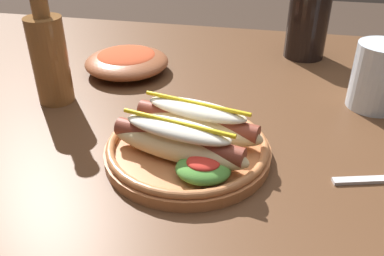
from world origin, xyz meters
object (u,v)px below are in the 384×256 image
water_cup (379,76)px  side_bowl (127,61)px  glass_bottle (49,55)px  soda_cup (307,27)px  hot_dog_plate (188,142)px

water_cup → side_bowl: 0.48m
glass_bottle → side_bowl: glass_bottle is taller
glass_bottle → soda_cup: bearing=36.0°
glass_bottle → hot_dog_plate: bearing=-24.9°
soda_cup → side_bowl: 0.40m
soda_cup → glass_bottle: bearing=-144.0°
soda_cup → glass_bottle: 0.54m
water_cup → soda_cup: bearing=117.1°
soda_cup → side_bowl: (-0.36, -0.17, -0.04)m
water_cup → glass_bottle: glass_bottle is taller
water_cup → hot_dog_plate: bearing=-141.8°
hot_dog_plate → water_cup: size_ratio=2.09×
hot_dog_plate → side_bowl: size_ratio=1.38×
water_cup → side_bowl: water_cup is taller
soda_cup → water_cup: 0.25m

